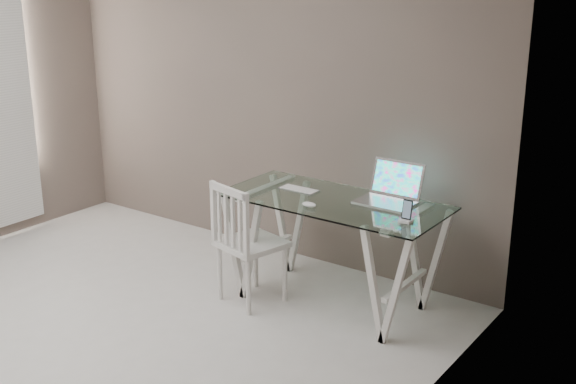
{
  "coord_description": "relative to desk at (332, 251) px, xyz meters",
  "views": [
    {
      "loc": [
        3.38,
        -2.18,
        2.22
      ],
      "look_at": [
        0.84,
        1.36,
        0.85
      ],
      "focal_mm": 45.0,
      "sensor_mm": 36.0,
      "label": 1
    }
  ],
  "objects": [
    {
      "name": "laptop",
      "position": [
        0.32,
        0.19,
        0.42
      ],
      "size": [
        0.36,
        0.33,
        0.25
      ],
      "color": "#BAB9BE",
      "rests_on": "desk"
    },
    {
      "name": "mouse",
      "position": [
        -0.05,
        -0.21,
        0.38
      ],
      "size": [
        0.1,
        0.06,
        0.03
      ],
      "primitive_type": "ellipsoid",
      "color": "white",
      "rests_on": "desk"
    },
    {
      "name": "chair",
      "position": [
        -0.48,
        -0.35,
        0.09
      ],
      "size": [
        0.47,
        0.47,
        0.86
      ],
      "rotation": [
        0.0,
        0.0,
        -0.23
      ],
      "color": "silver",
      "rests_on": "ground"
    },
    {
      "name": "phone_dock",
      "position": [
        0.59,
        -0.1,
        0.4
      ],
      "size": [
        0.07,
        0.07,
        0.14
      ],
      "color": "white",
      "rests_on": "desk"
    },
    {
      "name": "desk",
      "position": [
        0.0,
        0.0,
        0.0
      ],
      "size": [
        1.5,
        0.7,
        0.75
      ],
      "color": "silver",
      "rests_on": "ground"
    },
    {
      "name": "keyboard",
      "position": [
        -0.31,
        0.05,
        0.37
      ],
      "size": [
        0.28,
        0.12,
        0.01
      ],
      "primitive_type": "cube",
      "color": "silver",
      "rests_on": "desk"
    }
  ]
}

